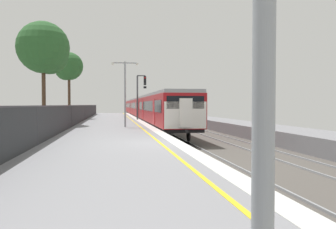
# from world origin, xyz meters

# --- Properties ---
(ground) EXTENTS (17.40, 110.00, 1.21)m
(ground) POSITION_xyz_m (2.64, 0.00, -0.61)
(ground) COLOR gray
(commuter_train_at_platform) EXTENTS (2.83, 59.65, 3.81)m
(commuter_train_at_platform) POSITION_xyz_m (2.10, 35.62, 1.27)
(commuter_train_at_platform) COLOR maroon
(commuter_train_at_platform) RESTS_ON ground
(signal_gantry) EXTENTS (1.10, 0.24, 4.99)m
(signal_gantry) POSITION_xyz_m (0.62, 23.35, 3.12)
(signal_gantry) COLOR #47474C
(signal_gantry) RESTS_ON ground
(platform_lamp_mid) EXTENTS (2.00, 0.20, 4.88)m
(platform_lamp_mid) POSITION_xyz_m (-1.46, 10.88, 2.93)
(platform_lamp_mid) COLOR #93999E
(platform_lamp_mid) RESTS_ON ground
(platform_back_fence) EXTENTS (0.07, 99.00, 1.64)m
(platform_back_fence) POSITION_xyz_m (-5.45, 0.00, 0.86)
(platform_back_fence) COLOR #282B2D
(platform_back_fence) RESTS_ON ground
(background_tree_left) EXTENTS (3.38, 3.38, 8.03)m
(background_tree_left) POSITION_xyz_m (-7.72, 27.94, 6.18)
(background_tree_left) COLOR #473323
(background_tree_left) RESTS_ON ground
(background_tree_centre) EXTENTS (4.24, 4.27, 8.47)m
(background_tree_centre) POSITION_xyz_m (-7.87, 14.67, 6.18)
(background_tree_centre) COLOR #473323
(background_tree_centre) RESTS_ON ground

